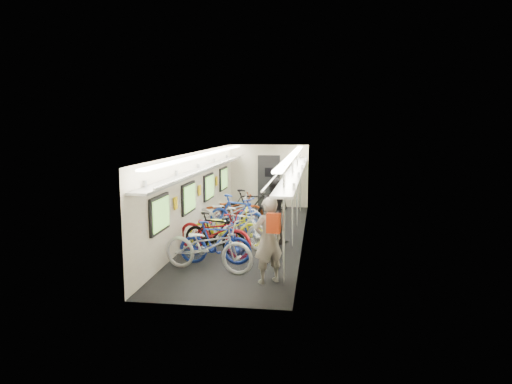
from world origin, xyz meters
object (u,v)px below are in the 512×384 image
(bicycle_0, at_px, (208,246))
(bicycle_1, at_px, (215,243))
(passenger_near, at_px, (268,240))
(passenger_mid, at_px, (274,210))
(backpack, at_px, (274,223))

(bicycle_0, distance_m, bicycle_1, 0.50)
(bicycle_1, xyz_separation_m, passenger_near, (1.32, -1.05, 0.37))
(passenger_mid, xyz_separation_m, backpack, (0.33, -3.50, 0.41))
(passenger_mid, bearing_deg, bicycle_0, 88.60)
(passenger_mid, relative_size, backpack, 4.60)
(passenger_mid, height_order, backpack, passenger_mid)
(bicycle_1, distance_m, passenger_mid, 2.46)
(bicycle_0, xyz_separation_m, backpack, (1.50, -0.84, 0.73))
(passenger_near, bearing_deg, bicycle_0, -56.73)
(bicycle_0, height_order, passenger_mid, passenger_mid)
(bicycle_0, relative_size, backpack, 5.51)
(passenger_near, height_order, backpack, passenger_near)
(bicycle_1, height_order, backpack, backpack)
(bicycle_0, relative_size, passenger_mid, 1.20)
(bicycle_0, height_order, bicycle_1, bicycle_0)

